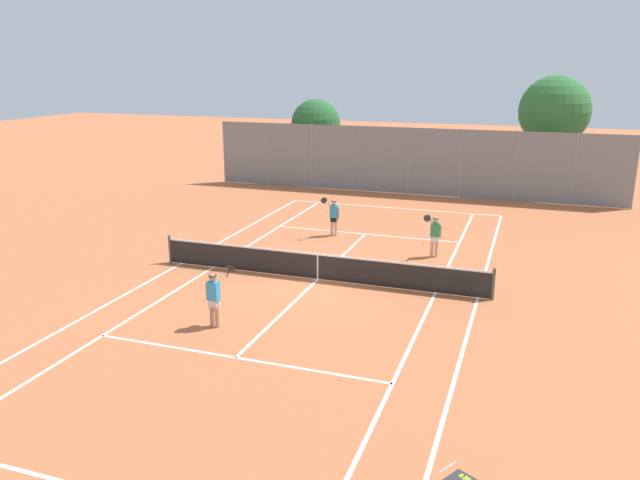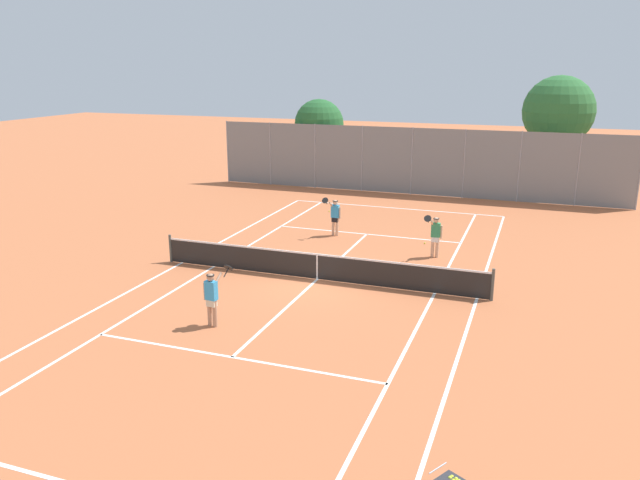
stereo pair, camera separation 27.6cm
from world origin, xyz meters
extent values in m
plane|color=#BC663D|center=(0.00, 0.00, 0.00)|extent=(120.00, 120.00, 0.00)
cube|color=white|center=(0.00, 11.90, 0.00)|extent=(11.00, 0.10, 0.01)
cube|color=white|center=(-5.50, 0.00, 0.00)|extent=(0.10, 23.80, 0.01)
cube|color=white|center=(5.50, 0.00, 0.00)|extent=(0.10, 23.80, 0.01)
cube|color=white|center=(-4.13, 0.00, 0.00)|extent=(0.10, 23.80, 0.01)
cube|color=white|center=(4.13, 0.00, 0.00)|extent=(0.10, 23.80, 0.01)
cube|color=white|center=(0.00, -6.40, 0.00)|extent=(8.26, 0.10, 0.01)
cube|color=white|center=(0.00, 6.40, 0.00)|extent=(8.26, 0.10, 0.01)
cube|color=white|center=(0.00, 0.00, 0.00)|extent=(0.10, 12.80, 0.01)
cylinder|color=#474C47|center=(-5.95, 0.00, 0.53)|extent=(0.10, 0.10, 1.07)
cylinder|color=#474C47|center=(5.95, 0.00, 0.53)|extent=(0.10, 0.10, 1.07)
cube|color=black|center=(0.00, 0.00, 0.46)|extent=(11.90, 0.02, 0.89)
cube|color=white|center=(0.00, 0.00, 0.92)|extent=(11.90, 0.03, 0.06)
cube|color=white|center=(0.00, 0.00, 0.44)|extent=(0.05, 0.03, 0.89)
cylinder|color=#B7B7BC|center=(5.96, -10.51, 0.95)|extent=(0.24, 0.40, 0.02)
sphere|color=#D1DB33|center=(6.19, -10.50, 0.84)|extent=(0.07, 0.07, 0.07)
sphere|color=#D1DB33|center=(6.27, -10.54, 0.84)|extent=(0.07, 0.07, 0.07)
sphere|color=#D1DB33|center=(6.32, -10.56, 0.83)|extent=(0.07, 0.07, 0.07)
sphere|color=#D1DB33|center=(6.17, -10.55, 0.84)|extent=(0.07, 0.07, 0.07)
sphere|color=#D1DB33|center=(6.23, -10.59, 0.83)|extent=(0.07, 0.07, 0.07)
sphere|color=#D1DB33|center=(6.28, -10.62, 0.86)|extent=(0.07, 0.07, 0.07)
cylinder|color=tan|center=(-1.55, -4.80, 0.41)|extent=(0.13, 0.13, 0.82)
cylinder|color=tan|center=(-1.37, -4.82, 0.41)|extent=(0.13, 0.13, 0.82)
cube|color=beige|center=(-1.46, -4.81, 0.74)|extent=(0.30, 0.21, 0.24)
cube|color=#3399D8|center=(-1.46, -4.81, 1.10)|extent=(0.36, 0.24, 0.56)
sphere|color=tan|center=(-1.46, -4.81, 1.49)|extent=(0.22, 0.22, 0.22)
cylinder|color=black|center=(-1.46, -4.81, 1.56)|extent=(0.23, 0.23, 0.02)
cylinder|color=tan|center=(-1.67, -4.78, 1.04)|extent=(0.08, 0.08, 0.52)
cylinder|color=tan|center=(-1.31, -4.69, 1.39)|extent=(0.14, 0.46, 0.35)
cylinder|color=black|center=(-1.15, -4.44, 1.55)|extent=(0.06, 0.25, 0.22)
cylinder|color=black|center=(-1.13, -4.33, 1.66)|extent=(0.30, 0.23, 0.23)
cylinder|color=#D8A884|center=(-1.17, 5.72, 0.41)|extent=(0.13, 0.13, 0.82)
cylinder|color=#D8A884|center=(-1.35, 5.73, 0.41)|extent=(0.13, 0.13, 0.82)
cube|color=black|center=(-1.26, 5.72, 0.74)|extent=(0.29, 0.20, 0.24)
cube|color=#3399D8|center=(-1.26, 5.72, 1.10)|extent=(0.35, 0.22, 0.56)
sphere|color=#D8A884|center=(-1.26, 5.72, 1.49)|extent=(0.22, 0.22, 0.22)
cylinder|color=black|center=(-1.26, 5.72, 1.56)|extent=(0.23, 0.23, 0.02)
cylinder|color=#D8A884|center=(-1.04, 5.71, 1.04)|extent=(0.08, 0.08, 0.52)
cylinder|color=#D8A884|center=(-1.40, 5.59, 1.39)|extent=(0.11, 0.46, 0.35)
cylinder|color=black|center=(-1.54, 5.34, 1.55)|extent=(0.05, 0.25, 0.22)
cylinder|color=black|center=(-1.55, 5.22, 1.66)|extent=(0.29, 0.21, 0.23)
cylinder|color=#D8A884|center=(3.51, 4.04, 0.41)|extent=(0.13, 0.13, 0.82)
cylinder|color=#D8A884|center=(3.33, 4.04, 0.41)|extent=(0.13, 0.13, 0.82)
cube|color=white|center=(3.42, 4.04, 0.74)|extent=(0.29, 0.19, 0.24)
cube|color=#338C59|center=(3.42, 4.04, 1.10)|extent=(0.35, 0.21, 0.56)
sphere|color=#D8A884|center=(3.42, 4.04, 1.49)|extent=(0.22, 0.22, 0.22)
cylinder|color=black|center=(3.42, 4.04, 1.56)|extent=(0.23, 0.23, 0.02)
cylinder|color=#D8A884|center=(3.64, 4.05, 1.04)|extent=(0.08, 0.08, 0.52)
cylinder|color=#D8A884|center=(3.30, 3.89, 1.39)|extent=(0.09, 0.46, 0.35)
cylinder|color=black|center=(3.17, 3.63, 1.55)|extent=(0.04, 0.25, 0.22)
cylinder|color=black|center=(3.18, 3.51, 1.66)|extent=(0.29, 0.21, 0.23)
sphere|color=#D1DB33|center=(2.72, 5.74, 0.03)|extent=(0.07, 0.07, 0.07)
sphere|color=#D1DB33|center=(-2.98, 9.90, 0.03)|extent=(0.07, 0.07, 0.07)
sphere|color=#D1DB33|center=(1.73, 1.55, 0.03)|extent=(0.07, 0.07, 0.07)
cylinder|color=gray|center=(-11.80, 15.70, 1.92)|extent=(0.08, 0.08, 3.84)
cylinder|color=gray|center=(-8.85, 15.70, 1.92)|extent=(0.08, 0.08, 3.84)
cylinder|color=gray|center=(-5.90, 15.70, 1.92)|extent=(0.08, 0.08, 3.84)
cylinder|color=gray|center=(-2.95, 15.70, 1.92)|extent=(0.08, 0.08, 3.84)
cylinder|color=gray|center=(0.00, 15.70, 1.92)|extent=(0.08, 0.08, 3.84)
cylinder|color=gray|center=(2.95, 15.70, 1.92)|extent=(0.08, 0.08, 3.84)
cylinder|color=gray|center=(5.90, 15.70, 1.92)|extent=(0.08, 0.08, 3.84)
cylinder|color=gray|center=(8.85, 15.70, 1.92)|extent=(0.08, 0.08, 3.84)
cylinder|color=gray|center=(11.80, 15.70, 1.92)|extent=(0.08, 0.08, 3.84)
cube|color=slate|center=(0.00, 15.70, 1.92)|extent=(23.59, 0.02, 3.80)
cylinder|color=brown|center=(-6.20, 17.27, 1.31)|extent=(0.24, 0.24, 2.62)
sphere|color=#26602D|center=(-6.20, 17.27, 3.69)|extent=(3.05, 3.05, 3.05)
sphere|color=#26602D|center=(-6.66, 17.38, 3.31)|extent=(1.95, 1.95, 1.95)
cylinder|color=brown|center=(7.63, 18.65, 1.67)|extent=(0.29, 0.29, 3.33)
sphere|color=#2D6B33|center=(7.63, 18.65, 4.72)|extent=(3.96, 3.96, 3.96)
sphere|color=#2D6B33|center=(7.96, 18.31, 4.22)|extent=(2.63, 2.63, 2.63)
camera|label=1|loc=(6.87, -19.52, 7.34)|focal=35.00mm
camera|label=2|loc=(7.13, -19.43, 7.34)|focal=35.00mm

